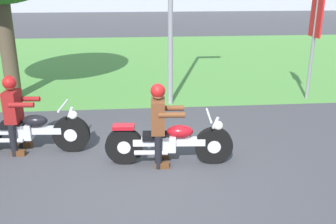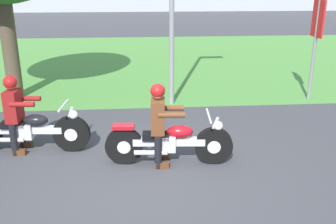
{
  "view_description": "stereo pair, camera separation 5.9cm",
  "coord_description": "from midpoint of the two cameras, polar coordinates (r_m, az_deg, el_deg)",
  "views": [
    {
      "loc": [
        -0.03,
        -5.2,
        2.96
      ],
      "look_at": [
        0.52,
        0.83,
        0.85
      ],
      "focal_mm": 40.85,
      "sensor_mm": 36.0,
      "label": 1
    },
    {
      "loc": [
        0.03,
        -5.21,
        2.96
      ],
      "look_at": [
        0.52,
        0.83,
        0.85
      ],
      "focal_mm": 40.85,
      "sensor_mm": 36.0,
      "label": 2
    }
  ],
  "objects": [
    {
      "name": "motorcycle_follow",
      "position": [
        7.29,
        -20.57,
        -2.64
      ],
      "size": [
        2.26,
        0.66,
        0.89
      ],
      "rotation": [
        0.0,
        0.0,
        -0.08
      ],
      "color": "black",
      "rests_on": "ground"
    },
    {
      "name": "rider_lead",
      "position": [
        6.24,
        -1.59,
        -0.91
      ],
      "size": [
        0.57,
        0.49,
        1.4
      ],
      "rotation": [
        0.0,
        0.0,
        -0.08
      ],
      "color": "black",
      "rests_on": "ground"
    },
    {
      "name": "sign_banner",
      "position": [
        10.32,
        20.87,
        11.1
      ],
      "size": [
        0.08,
        0.6,
        2.6
      ],
      "color": "gray",
      "rests_on": "ground"
    },
    {
      "name": "rider_follow",
      "position": [
        7.22,
        -22.21,
        0.52
      ],
      "size": [
        0.57,
        0.49,
        1.41
      ],
      "rotation": [
        0.0,
        0.0,
        -0.08
      ],
      "color": "black",
      "rests_on": "ground"
    },
    {
      "name": "grass_verge",
      "position": [
        15.09,
        -5.12,
        7.84
      ],
      "size": [
        60.0,
        12.0,
        0.01
      ],
      "primitive_type": "cube",
      "color": "#549342",
      "rests_on": "ground"
    },
    {
      "name": "motorcycle_lead",
      "position": [
        6.4,
        -0.04,
        -4.49
      ],
      "size": [
        2.14,
        0.66,
        0.88
      ],
      "rotation": [
        0.0,
        0.0,
        -0.08
      ],
      "color": "black",
      "rests_on": "ground"
    },
    {
      "name": "ground",
      "position": [
        5.99,
        -4.58,
        -10.49
      ],
      "size": [
        120.0,
        120.0,
        0.0
      ],
      "primitive_type": "plane",
      "color": "#424247"
    }
  ]
}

